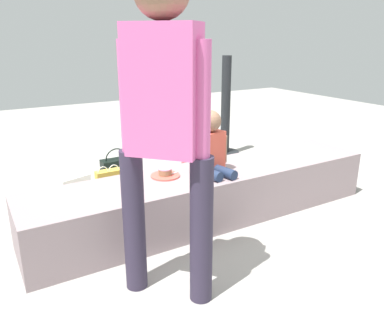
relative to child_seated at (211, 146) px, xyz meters
The scene contains 12 objects.
ground_plane 0.61m from the child_seated, 67.36° to the left, with size 12.00×12.00×0.00m, color #9C9892.
concrete_ledge 0.41m from the child_seated, 67.36° to the left, with size 2.85×0.58×0.39m, color gray.
child_seated is the anchor object (origin of this frame).
adult_standing 1.05m from the child_seated, 137.56° to the right, with size 0.40×0.41×1.73m.
cake_plate 0.40m from the child_seated, 161.45° to the left, with size 0.22×0.22×0.07m.
gift_bag 0.97m from the child_seated, 134.63° to the left, with size 0.21×0.09×0.38m.
railing_post 1.79m from the child_seated, 51.25° to the left, with size 0.36×0.36×1.19m.
water_bottle_near_gift 1.49m from the child_seated, 51.45° to the left, with size 0.07×0.07×0.18m.
water_bottle_far_side 1.66m from the child_seated, 61.81° to the left, with size 0.08×0.08×0.20m.
party_cup_red 1.30m from the child_seated, 70.27° to the left, with size 0.08×0.08×0.10m, color red.
cake_box_white 1.60m from the child_seated, 122.20° to the left, with size 0.29×0.32×0.14m, color white.
handbag_black_leather 1.39m from the child_seated, 104.02° to the left, with size 0.31×0.14×0.32m.
Camera 1 is at (-1.56, -2.37, 1.40)m, focal length 36.18 mm.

